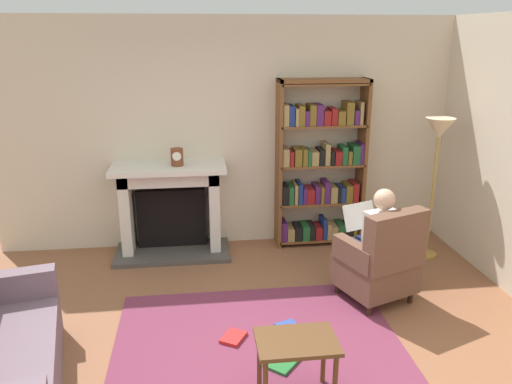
{
  "coord_description": "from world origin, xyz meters",
  "views": [
    {
      "loc": [
        -0.46,
        -3.32,
        2.5
      ],
      "look_at": [
        0.1,
        1.2,
        1.05
      ],
      "focal_mm": 35.15,
      "sensor_mm": 36.0,
      "label": 1
    }
  ],
  "objects": [
    {
      "name": "ground",
      "position": [
        0.0,
        0.0,
        0.0
      ],
      "size": [
        14.0,
        14.0,
        0.0
      ],
      "primitive_type": "plane",
      "color": "brown"
    },
    {
      "name": "back_wall",
      "position": [
        0.0,
        2.55,
        1.35
      ],
      "size": [
        5.6,
        0.1,
        2.7
      ],
      "primitive_type": "cube",
      "color": "beige",
      "rests_on": "ground"
    },
    {
      "name": "side_wall_right",
      "position": [
        2.65,
        1.25,
        1.35
      ],
      "size": [
        0.1,
        5.2,
        2.7
      ],
      "primitive_type": "cube",
      "color": "beige",
      "rests_on": "ground"
    },
    {
      "name": "area_rug",
      "position": [
        0.0,
        0.3,
        0.01
      ],
      "size": [
        2.4,
        1.8,
        0.01
      ],
      "primitive_type": "cube",
      "color": "brown",
      "rests_on": "ground"
    },
    {
      "name": "fireplace",
      "position": [
        -0.77,
        2.3,
        0.57
      ],
      "size": [
        1.33,
        0.64,
        1.08
      ],
      "color": "#4C4742",
      "rests_on": "ground"
    },
    {
      "name": "mantel_clock",
      "position": [
        -0.67,
        2.2,
        1.18
      ],
      "size": [
        0.14,
        0.14,
        0.19
      ],
      "color": "brown",
      "rests_on": "fireplace"
    },
    {
      "name": "bookshelf",
      "position": [
        1.02,
        2.33,
        0.99
      ],
      "size": [
        1.05,
        0.32,
        2.01
      ],
      "color": "brown",
      "rests_on": "ground"
    },
    {
      "name": "armchair_reading",
      "position": [
        1.25,
        0.84,
        0.42
      ],
      "size": [
        0.82,
        0.81,
        0.97
      ],
      "rotation": [
        0.0,
        0.0,
        3.51
      ],
      "color": "#331E14",
      "rests_on": "ground"
    },
    {
      "name": "seated_reader",
      "position": [
        1.21,
        0.95,
        0.62
      ],
      "size": [
        0.49,
        0.59,
        1.14
      ],
      "rotation": [
        0.0,
        0.0,
        3.51
      ],
      "color": "silver",
      "rests_on": "ground"
    },
    {
      "name": "side_table",
      "position": [
        0.18,
        -0.42,
        0.42
      ],
      "size": [
        0.56,
        0.39,
        0.5
      ],
      "color": "brown",
      "rests_on": "ground"
    },
    {
      "name": "scattered_books",
      "position": [
        0.13,
        0.23,
        0.03
      ],
      "size": [
        0.76,
        0.76,
        0.03
      ],
      "color": "#334CA5",
      "rests_on": "area_rug"
    },
    {
      "name": "floor_lamp",
      "position": [
        2.19,
        1.79,
        1.37
      ],
      "size": [
        0.32,
        0.32,
        1.62
      ],
      "color": "#B7933F",
      "rests_on": "ground"
    }
  ]
}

